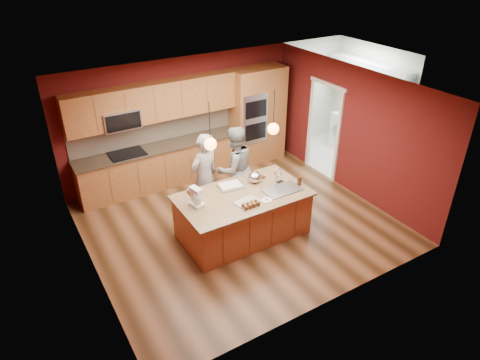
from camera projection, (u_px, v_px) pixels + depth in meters
floor at (238, 223)px, 8.37m from camera, size 5.50×5.50×0.00m
ceiling at (238, 88)px, 7.04m from camera, size 5.50×5.50×0.00m
wall_back at (181, 118)px, 9.57m from camera, size 5.50×0.00×5.50m
wall_front at (332, 232)px, 5.84m from camera, size 5.50×0.00×5.50m
wall_left at (83, 204)px, 6.47m from camera, size 0.00×5.00×5.00m
wall_right at (351, 131)px, 8.94m from camera, size 0.00×5.00×5.00m
cabinet_run at (158, 144)px, 9.26m from camera, size 3.74×0.64×2.30m
oven_column at (257, 115)px, 10.27m from camera, size 1.30×0.62×2.30m
doorway_trim at (323, 131)px, 9.68m from camera, size 0.08×1.11×2.20m
laundry_room at (368, 77)px, 10.26m from camera, size 2.60×2.70×2.70m
pendant_left at (210, 144)px, 6.80m from camera, size 0.20×0.20×0.80m
pendant_right at (273, 129)px, 7.35m from camera, size 0.20×0.20×0.80m
island at (244, 214)px, 7.85m from camera, size 2.35×1.32×1.25m
person_left at (205, 177)px, 8.17m from camera, size 0.73×0.58×1.77m
person_right at (235, 169)px, 8.47m from camera, size 0.89×0.71×1.76m
stand_mixer at (196, 198)px, 7.25m from camera, size 0.23×0.28×0.34m
sheet_cake at (230, 186)px, 7.87m from camera, size 0.49×0.39×0.05m
cooling_rack at (248, 202)px, 7.40m from camera, size 0.47×0.38×0.02m
mixing_bowl at (255, 177)px, 7.98m from camera, size 0.25×0.25×0.21m
plate at (267, 200)px, 7.46m from camera, size 0.19×0.19×0.01m
tumbler at (299, 181)px, 7.91m from camera, size 0.08×0.08×0.16m
phone at (280, 182)px, 8.03m from camera, size 0.14×0.08×0.01m
cupcakes_left at (192, 192)px, 7.64m from camera, size 0.16×0.24×0.07m
cupcakes_rack at (251, 204)px, 7.27m from camera, size 0.34×0.17×0.08m
cupcakes_right at (258, 175)px, 8.20m from camera, size 0.22×0.30×0.07m
washer at (366, 141)px, 10.64m from camera, size 0.60×0.62×0.94m
dryer at (346, 131)px, 11.17m from camera, size 0.62×0.64×0.95m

